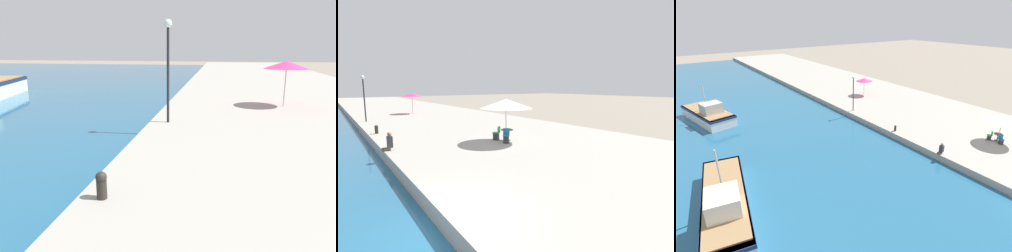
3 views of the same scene
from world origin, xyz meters
The scene contains 10 objects.
ground_plane centered at (0.00, 0.00, 0.00)m, with size 200.00×200.00×0.00m, color gray.
quay_promenade centered at (8.00, 37.00, 0.33)m, with size 16.00×90.00×0.67m.
cafe_umbrella_pink centered at (7.03, 7.08, 3.10)m, with size 3.37×3.37×2.73m.
cafe_umbrella_white centered at (6.85, 27.92, 3.05)m, with size 2.53×2.53×2.61m.
cafe_table centered at (7.20, 7.22, 1.20)m, with size 0.80×0.80×0.74m.
cafe_chair_left centered at (6.76, 7.79, 0.99)m, with size 0.58×0.59×0.91m.
cafe_chair_right centered at (6.75, 6.66, 0.99)m, with size 0.58×0.59×0.91m.
person_at_quay centered at (0.32, 8.82, 1.12)m, with size 0.56×0.36×1.03m.
mooring_bollard centered at (0.60, 14.85, 1.01)m, with size 0.26×0.26×0.65m.
lamppost centered at (0.86, 22.81, 3.76)m, with size 0.36×0.36×4.56m.
Camera 2 is at (-2.46, -6.57, 4.24)m, focal length 28.00 mm.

